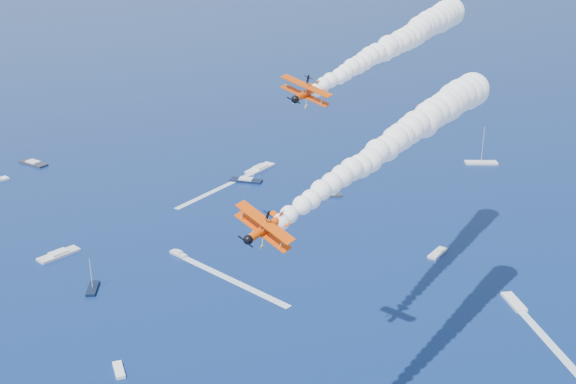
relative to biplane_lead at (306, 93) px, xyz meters
name	(u,v)px	position (x,y,z in m)	size (l,w,h in m)	color
biplane_lead	(306,93)	(0.00, 0.00, 0.00)	(7.89, 8.85, 5.33)	#D74104
biplane_trail	(265,229)	(-15.35, -26.72, -10.01)	(7.67, 8.61, 5.19)	#F44A05
smoke_trail_lead	(394,44)	(26.35, 21.80, 2.64)	(54.70, 46.39, 11.90)	white
smoke_trail_trail	(394,142)	(12.50, -6.86, -7.37)	(57.42, 42.85, 11.90)	white
spectator_boats	(140,227)	(-17.78, 91.06, -59.71)	(245.19, 172.35, 0.70)	white
boat_wakes	(236,302)	(-2.32, 40.63, -60.03)	(142.97, 148.91, 0.04)	white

